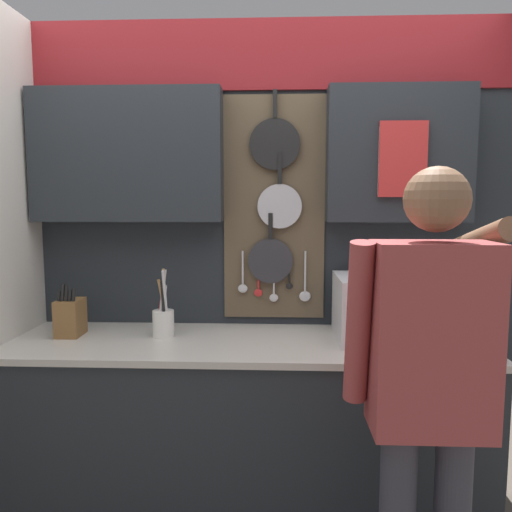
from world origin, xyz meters
TOP-DOWN VIEW (x-y plane):
  - base_cabinet_counter at (0.00, -0.00)m, footprint 2.19×0.65m
  - back_wall_unit at (-0.01, 0.29)m, footprint 2.76×0.23m
  - microwave at (0.67, 0.04)m, footprint 0.49×0.40m
  - knife_block at (-0.85, 0.04)m, footprint 0.11×0.15m
  - utensil_crock at (-0.40, 0.05)m, footprint 0.10×0.10m
  - person at (0.64, -0.66)m, footprint 0.54×0.65m

SIDE VIEW (x-z plane):
  - base_cabinet_counter at x=0.00m, z-range 0.00..0.92m
  - person at x=0.64m, z-range 0.16..1.84m
  - utensil_crock at x=-0.40m, z-range 0.85..1.18m
  - knife_block at x=-0.85m, z-range 0.89..1.15m
  - microwave at x=0.67m, z-range 0.93..1.22m
  - back_wall_unit at x=-0.01m, z-range 0.25..2.72m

